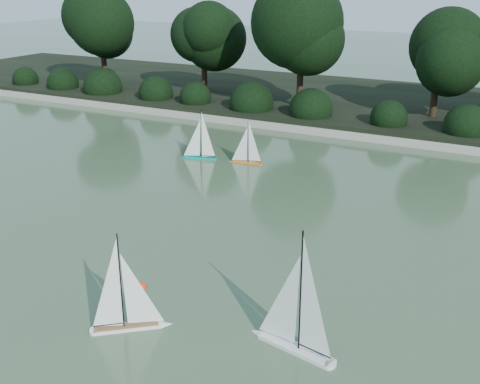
# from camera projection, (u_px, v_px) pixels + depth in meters

# --- Properties ---
(ground) EXTENTS (80.00, 80.00, 0.00)m
(ground) POSITION_uv_depth(u_px,v_px,m) (203.00, 288.00, 8.69)
(ground) COLOR #304127
(ground) RESTS_ON ground
(pond_coping) EXTENTS (40.00, 0.35, 0.18)m
(pond_coping) POSITION_uv_depth(u_px,v_px,m) (375.00, 138.00, 16.14)
(pond_coping) COLOR gray
(pond_coping) RESTS_ON ground
(far_bank) EXTENTS (40.00, 8.00, 0.30)m
(far_bank) POSITION_uv_depth(u_px,v_px,m) (410.00, 108.00, 19.45)
(far_bank) COLOR black
(far_bank) RESTS_ON ground
(tree_line) EXTENTS (26.31, 3.93, 4.39)m
(tree_line) POSITION_uv_depth(u_px,v_px,m) (450.00, 35.00, 16.75)
(tree_line) COLOR black
(tree_line) RESTS_ON ground
(shrub_hedge) EXTENTS (29.10, 1.10, 1.10)m
(shrub_hedge) POSITION_uv_depth(u_px,v_px,m) (385.00, 118.00, 16.77)
(shrub_hedge) COLOR black
(shrub_hedge) RESTS_ON ground
(sailboat_white_a) EXTENTS (1.24, 0.44, 1.69)m
(sailboat_white_a) POSITION_uv_depth(u_px,v_px,m) (289.00, 328.00, 7.22)
(sailboat_white_a) COLOR silver
(sailboat_white_a) RESTS_ON ground
(sailboat_white_b) EXTENTS (0.90, 0.78, 1.45)m
(sailboat_white_b) POSITION_uv_depth(u_px,v_px,m) (133.00, 313.00, 7.63)
(sailboat_white_b) COLOR white
(sailboat_white_b) RESTS_ON ground
(sailboat_orange) EXTENTS (0.87, 0.26, 1.18)m
(sailboat_orange) POSITION_uv_depth(u_px,v_px,m) (244.00, 155.00, 14.29)
(sailboat_orange) COLOR orange
(sailboat_orange) RESTS_ON ground
(sailboat_teal) EXTENTS (0.94, 0.38, 1.29)m
(sailboat_teal) POSITION_uv_depth(u_px,v_px,m) (197.00, 150.00, 14.62)
(sailboat_teal) COLOR #058F88
(sailboat_teal) RESTS_ON ground
(race_buoy) EXTENTS (0.17, 0.17, 0.17)m
(race_buoy) POSITION_uv_depth(u_px,v_px,m) (141.00, 287.00, 8.70)
(race_buoy) COLOR #F4300C
(race_buoy) RESTS_ON ground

